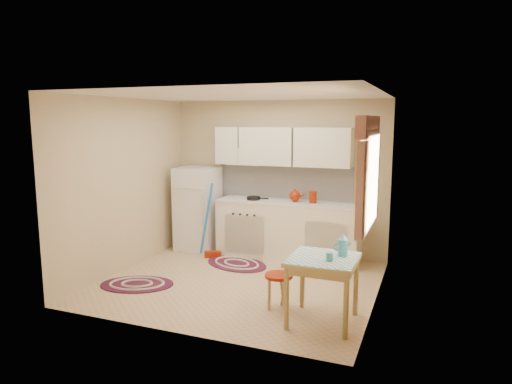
{
  "coord_description": "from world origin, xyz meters",
  "views": [
    {
      "loc": [
        2.36,
        -5.44,
        2.18
      ],
      "look_at": [
        0.15,
        0.25,
        1.22
      ],
      "focal_mm": 32.0,
      "sensor_mm": 36.0,
      "label": 1
    }
  ],
  "objects_px": {
    "base_cabinets": "(288,231)",
    "table": "(322,290)",
    "fridge": "(198,209)",
    "stool": "(279,292)"
  },
  "relations": [
    {
      "from": "base_cabinets",
      "to": "table",
      "type": "height_order",
      "value": "base_cabinets"
    },
    {
      "from": "base_cabinets",
      "to": "fridge",
      "type": "bearing_deg",
      "value": -178.18
    },
    {
      "from": "table",
      "to": "fridge",
      "type": "bearing_deg",
      "value": 142.02
    },
    {
      "from": "fridge",
      "to": "base_cabinets",
      "type": "xyz_separation_m",
      "value": [
        1.58,
        0.05,
        -0.26
      ]
    },
    {
      "from": "table",
      "to": "stool",
      "type": "bearing_deg",
      "value": 164.13
    },
    {
      "from": "fridge",
      "to": "stool",
      "type": "bearing_deg",
      "value": -42.39
    },
    {
      "from": "table",
      "to": "stool",
      "type": "relative_size",
      "value": 1.71
    },
    {
      "from": "fridge",
      "to": "table",
      "type": "distance_m",
      "value": 3.34
    },
    {
      "from": "base_cabinets",
      "to": "table",
      "type": "xyz_separation_m",
      "value": [
        1.04,
        -2.09,
        -0.08
      ]
    },
    {
      "from": "fridge",
      "to": "table",
      "type": "xyz_separation_m",
      "value": [
        2.62,
        -2.04,
        -0.34
      ]
    }
  ]
}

